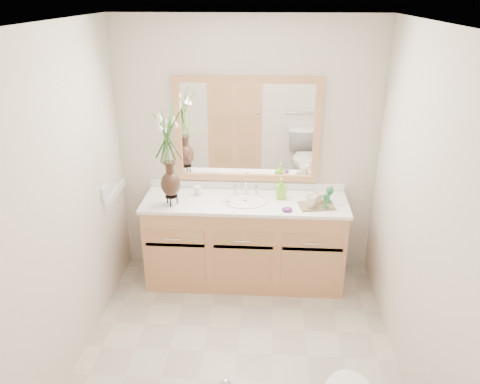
# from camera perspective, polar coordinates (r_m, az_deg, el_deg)

# --- Properties ---
(floor) EXTENTS (2.60, 2.60, 0.00)m
(floor) POSITION_cam_1_polar(r_m,az_deg,el_deg) (3.81, -0.29, -19.00)
(floor) COLOR beige
(floor) RESTS_ON ground
(ceiling) EXTENTS (2.40, 2.60, 0.02)m
(ceiling) POSITION_cam_1_polar(r_m,az_deg,el_deg) (2.82, -0.40, 19.91)
(ceiling) COLOR white
(ceiling) RESTS_ON wall_back
(wall_back) EXTENTS (2.40, 0.02, 2.40)m
(wall_back) POSITION_cam_1_polar(r_m,az_deg,el_deg) (4.33, 0.84, 4.98)
(wall_back) COLOR beige
(wall_back) RESTS_ON floor
(wall_front) EXTENTS (2.40, 0.02, 2.40)m
(wall_front) POSITION_cam_1_polar(r_m,az_deg,el_deg) (2.05, -2.95, -18.76)
(wall_front) COLOR beige
(wall_front) RESTS_ON floor
(wall_left) EXTENTS (0.02, 2.60, 2.40)m
(wall_left) POSITION_cam_1_polar(r_m,az_deg,el_deg) (3.42, -20.83, -1.87)
(wall_left) COLOR beige
(wall_left) RESTS_ON floor
(wall_right) EXTENTS (0.02, 2.60, 2.40)m
(wall_right) POSITION_cam_1_polar(r_m,az_deg,el_deg) (3.28, 21.09, -2.99)
(wall_right) COLOR beige
(wall_right) RESTS_ON floor
(vanity) EXTENTS (1.80, 0.55, 0.80)m
(vanity) POSITION_cam_1_polar(r_m,az_deg,el_deg) (4.40, 0.59, -6.14)
(vanity) COLOR tan
(vanity) RESTS_ON floor
(counter) EXTENTS (1.84, 0.57, 0.03)m
(counter) POSITION_cam_1_polar(r_m,az_deg,el_deg) (4.21, 0.61, -1.23)
(counter) COLOR white
(counter) RESTS_ON vanity
(sink) EXTENTS (0.38, 0.34, 0.23)m
(sink) POSITION_cam_1_polar(r_m,az_deg,el_deg) (4.21, 0.60, -1.81)
(sink) COLOR white
(sink) RESTS_ON counter
(mirror) EXTENTS (1.32, 0.04, 0.97)m
(mirror) POSITION_cam_1_polar(r_m,az_deg,el_deg) (4.25, 0.84, 7.51)
(mirror) COLOR white
(mirror) RESTS_ON wall_back
(switch_plate) EXTENTS (0.02, 0.12, 0.12)m
(switch_plate) POSITION_cam_1_polar(r_m,az_deg,el_deg) (4.15, -16.16, -0.12)
(switch_plate) COLOR white
(switch_plate) RESTS_ON wall_left
(door) EXTENTS (0.80, 0.03, 2.00)m
(door) POSITION_cam_1_polar(r_m,az_deg,el_deg) (2.24, -11.00, -21.66)
(door) COLOR tan
(door) RESTS_ON floor
(flower_vase) EXTENTS (0.20, 0.20, 0.82)m
(flower_vase) POSITION_cam_1_polar(r_m,az_deg,el_deg) (3.97, -8.76, 5.79)
(flower_vase) COLOR black
(flower_vase) RESTS_ON counter
(tumbler) EXTENTS (0.07, 0.07, 0.09)m
(tumbler) POSITION_cam_1_polar(r_m,az_deg,el_deg) (4.32, -5.15, 0.16)
(tumbler) COLOR #EFE5CF
(tumbler) RESTS_ON counter
(soap_dish) EXTENTS (0.09, 0.09, 0.03)m
(soap_dish) POSITION_cam_1_polar(r_m,az_deg,el_deg) (4.16, -1.48, -1.18)
(soap_dish) COLOR #EFE5CF
(soap_dish) RESTS_ON counter
(soap_bottle) EXTENTS (0.09, 0.10, 0.17)m
(soap_bottle) POSITION_cam_1_polar(r_m,az_deg,el_deg) (4.24, 4.98, 0.34)
(soap_bottle) COLOR #88D832
(soap_bottle) RESTS_ON counter
(purple_dish) EXTENTS (0.10, 0.08, 0.03)m
(purple_dish) POSITION_cam_1_polar(r_m,az_deg,el_deg) (4.02, 5.77, -2.11)
(purple_dish) COLOR #5F2674
(purple_dish) RESTS_ON counter
(tray) EXTENTS (0.33, 0.25, 0.01)m
(tray) POSITION_cam_1_polar(r_m,az_deg,el_deg) (4.14, 9.28, -1.65)
(tray) COLOR brown
(tray) RESTS_ON counter
(mug_left) EXTENTS (0.12, 0.11, 0.11)m
(mug_left) POSITION_cam_1_polar(r_m,az_deg,el_deg) (4.08, 8.60, -1.08)
(mug_left) COLOR #EFE5CF
(mug_left) RESTS_ON tray
(mug_right) EXTENTS (0.13, 0.13, 0.10)m
(mug_right) POSITION_cam_1_polar(r_m,az_deg,el_deg) (4.17, 9.41, -0.61)
(mug_right) COLOR #EFE5CF
(mug_right) RESTS_ON tray
(goblet_front) EXTENTS (0.06, 0.06, 0.13)m
(goblet_front) POSITION_cam_1_polar(r_m,az_deg,el_deg) (4.07, 10.45, -0.71)
(goblet_front) COLOR #226837
(goblet_front) RESTS_ON tray
(goblet_back) EXTENTS (0.07, 0.07, 0.15)m
(goblet_back) POSITION_cam_1_polar(r_m,az_deg,el_deg) (4.18, 10.90, 0.05)
(goblet_back) COLOR #226837
(goblet_back) RESTS_ON tray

